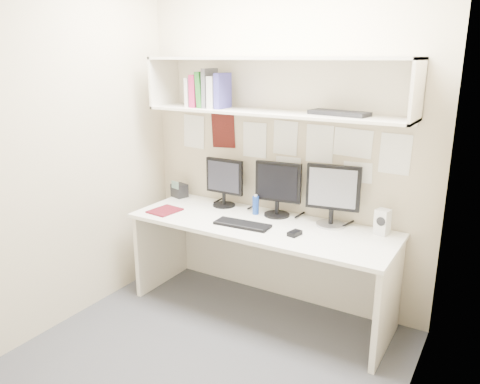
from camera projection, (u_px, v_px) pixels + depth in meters
The scene contains 19 objects.
floor at pixel (214, 353), 3.15m from camera, with size 2.40×2.00×0.01m, color #414145.
wall_back at pixel (283, 140), 3.61m from camera, with size 2.40×0.02×2.60m, color #BDAF91.
wall_front at pixel (76, 210), 1.96m from camera, with size 2.40×0.02×2.60m, color #BDAF91.
wall_left at pixel (73, 146), 3.38m from camera, with size 0.02×2.00×2.60m, color #BDAF91.
wall_right at pixel (421, 194), 2.20m from camera, with size 0.02×2.00×2.60m, color #BDAF91.
desk at pixel (260, 267), 3.58m from camera, with size 2.00×0.70×0.73m.
overhead_hutch at pixel (276, 86), 3.38m from camera, with size 2.00×0.38×0.40m.
pinned_papers at pixel (283, 147), 3.62m from camera, with size 1.92×0.01×0.48m, color white, non-canonical shape.
monitor_left at pixel (224, 180), 3.83m from camera, with size 0.34×0.19×0.39m.
monitor_center at pixel (278, 186), 3.58m from camera, with size 0.36×0.20×0.42m.
monitor_right at pixel (333, 193), 3.36m from camera, with size 0.39×0.21×0.45m.
keyboard at pixel (242, 224), 3.42m from camera, with size 0.41×0.15×0.02m, color black.
mouse at pixel (295, 233), 3.23m from camera, with size 0.06×0.10×0.03m, color black.
speaker at pixel (382, 222), 3.23m from camera, with size 0.11×0.11×0.18m.
blue_bottle at pixel (256, 205), 3.66m from camera, with size 0.05×0.05×0.16m.
maroon_notebook at pixel (165, 211), 3.74m from camera, with size 0.20×0.24×0.01m, color #570E19.
desk_phone at pixel (179, 190), 4.12m from camera, with size 0.15×0.14×0.15m.
book_stack at pixel (208, 91), 3.60m from camera, with size 0.32×0.18×0.30m.
hutch_tray at pixel (339, 113), 3.15m from camera, with size 0.41×0.16×0.03m, color black.
Camera 1 is at (1.55, -2.25, 1.92)m, focal length 35.00 mm.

